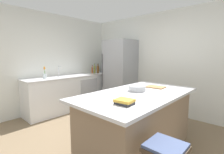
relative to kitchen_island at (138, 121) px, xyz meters
The scene contains 17 objects.
ground_plane 0.69m from the kitchen_island, 144.52° to the right, with size 7.20×7.20×0.00m, color #7A664C.
wall_rear 2.16m from the kitchen_island, 102.07° to the left, with size 6.00×0.10×2.60m, color silver.
wall_left 3.00m from the kitchen_island, behind, with size 0.10×6.00×2.60m, color silver.
counter_run_left 2.56m from the kitchen_island, 168.86° to the left, with size 0.64×2.65×0.94m.
kitchen_island is the anchor object (origin of this frame).
refrigerator 2.32m from the kitchen_island, 137.11° to the left, with size 0.79×0.76×1.93m.
sink_faucet 2.63m from the kitchen_island, behind, with size 0.15×0.05×0.30m.
flower_vase 2.52m from the kitchen_island, behind, with size 0.09×0.09×0.30m.
soda_bottle 3.15m from the kitchen_island, 146.77° to the left, with size 0.07×0.07×0.35m.
gin_bottle 2.96m from the kitchen_island, 146.44° to the left, with size 0.07×0.07×0.32m.
syrup_bottle 3.05m from the kitchen_island, 149.58° to the left, with size 0.06×0.06×0.29m.
whiskey_bottle 2.91m from the kitchen_island, 150.32° to the left, with size 0.07×0.07×0.29m.
olive_oil_bottle 2.92m from the kitchen_island, 152.40° to the left, with size 0.05×0.05×0.30m.
vinegar_bottle 2.89m from the kitchen_island, 154.10° to the left, with size 0.06×0.06×0.26m.
cookbook_stack 0.81m from the kitchen_island, 70.96° to the right, with size 0.23×0.20×0.06m.
mixing_bowl 0.52m from the kitchen_island, 132.09° to the left, with size 0.28×0.28×0.09m.
cutting_board 0.73m from the kitchen_island, 90.83° to the left, with size 0.33×0.25×0.02m.
Camera 1 is at (1.76, -1.75, 1.49)m, focal length 25.71 mm.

